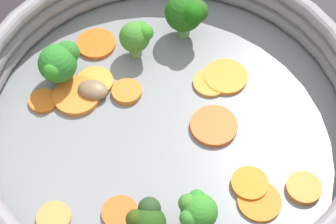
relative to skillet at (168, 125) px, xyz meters
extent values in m
plane|color=black|center=(0.00, 0.00, -0.01)|extent=(4.00, 4.00, 0.00)
cylinder|color=gray|center=(0.00, 0.00, 0.00)|extent=(0.35, 0.35, 0.01)
torus|color=gray|center=(0.00, 0.00, 0.02)|extent=(0.37, 0.37, 0.02)
torus|color=gray|center=(0.00, 0.00, 0.03)|extent=(0.37, 0.37, 0.02)
torus|color=gray|center=(0.00, 0.00, 0.05)|extent=(0.37, 0.37, 0.02)
cylinder|color=orange|center=(0.02, -0.09, 0.01)|extent=(0.06, 0.06, 0.01)
cylinder|color=orange|center=(0.02, 0.10, 0.01)|extent=(0.05, 0.05, 0.01)
cylinder|color=orange|center=(-0.06, 0.01, 0.01)|extent=(0.05, 0.05, 0.00)
cylinder|color=#EB8B42|center=(0.14, -0.03, 0.01)|extent=(0.03, 0.03, 0.00)
cylinder|color=orange|center=(-0.01, -0.05, 0.01)|extent=(0.03, 0.03, 0.01)
cylinder|color=orange|center=(0.03, 0.11, 0.01)|extent=(0.05, 0.05, 0.00)
cylinder|color=orange|center=(-0.04, -0.11, 0.01)|extent=(0.06, 0.06, 0.00)
cylinder|color=orange|center=(0.04, -0.12, 0.01)|extent=(0.04, 0.04, 0.00)
cylinder|color=orange|center=(-0.02, 0.04, 0.01)|extent=(0.05, 0.05, 0.01)
cylinder|color=orange|center=(0.10, 0.01, 0.01)|extent=(0.04, 0.04, 0.00)
cylinder|color=orange|center=(0.00, -0.09, 0.01)|extent=(0.05, 0.05, 0.01)
cylinder|color=orange|center=(-0.07, 0.02, 0.01)|extent=(0.06, 0.06, 0.00)
cylinder|color=orange|center=(0.00, 0.14, 0.01)|extent=(0.04, 0.04, 0.01)
cylinder|color=#6B9046|center=(0.01, -0.12, 0.02)|extent=(0.01, 0.01, 0.02)
sphere|color=#2A7926|center=(0.01, -0.12, 0.03)|extent=(0.04, 0.04, 0.04)
sphere|color=#2E831F|center=(0.03, -0.11, 0.04)|extent=(0.02, 0.02, 0.02)
sphere|color=#2C7226|center=(0.00, -0.11, 0.04)|extent=(0.02, 0.02, 0.02)
sphere|color=#307427|center=(0.00, -0.12, 0.04)|extent=(0.02, 0.02, 0.02)
sphere|color=#264B15|center=(0.11, 0.05, 0.03)|extent=(0.03, 0.03, 0.03)
sphere|color=#28421F|center=(0.10, 0.04, 0.03)|extent=(0.02, 0.02, 0.02)
sphere|color=#2F4512|center=(0.11, 0.04, 0.03)|extent=(0.02, 0.02, 0.02)
cylinder|color=#7BA05F|center=(-0.05, -0.07, 0.02)|extent=(0.01, 0.01, 0.02)
sphere|color=#3F8028|center=(-0.05, -0.07, 0.03)|extent=(0.03, 0.03, 0.03)
sphere|color=#378B22|center=(-0.06, -0.06, 0.04)|extent=(0.02, 0.02, 0.02)
sphere|color=#3A8721|center=(-0.07, -0.07, 0.04)|extent=(0.02, 0.02, 0.02)
cylinder|color=#7EB45E|center=(0.08, 0.08, 0.01)|extent=(0.01, 0.01, 0.01)
sphere|color=#358427|center=(0.08, 0.08, 0.03)|extent=(0.03, 0.03, 0.03)
sphere|color=#2C8A29|center=(0.07, 0.07, 0.03)|extent=(0.01, 0.01, 0.01)
sphere|color=#3B882B|center=(0.09, 0.07, 0.03)|extent=(0.02, 0.02, 0.02)
sphere|color=#3F7C2B|center=(0.08, 0.07, 0.04)|extent=(0.02, 0.02, 0.02)
cylinder|color=#74A45A|center=(-0.10, -0.04, 0.02)|extent=(0.01, 0.01, 0.02)
sphere|color=#1F5A15|center=(-0.10, -0.04, 0.04)|extent=(0.04, 0.04, 0.04)
sphere|color=#255319|center=(-0.11, -0.03, 0.05)|extent=(0.02, 0.02, 0.02)
sphere|color=#16570B|center=(-0.10, -0.03, 0.05)|extent=(0.02, 0.02, 0.02)
ellipsoid|color=olive|center=(0.01, -0.08, 0.01)|extent=(0.03, 0.03, 0.01)
camera|label=1|loc=(0.25, 0.15, 0.45)|focal=60.00mm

